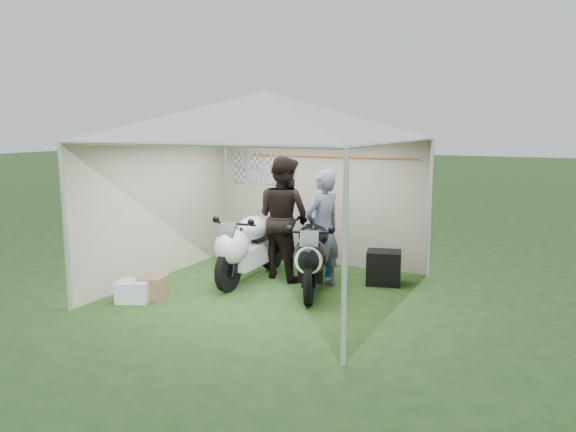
% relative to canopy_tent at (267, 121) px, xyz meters
% --- Properties ---
extents(ground, '(80.00, 80.00, 0.00)m').
position_rel_canopy_tent_xyz_m(ground, '(0.00, -0.03, -2.58)').
color(ground, '#26461B').
rests_on(ground, ground).
extents(canopy_tent, '(5.66, 5.66, 3.00)m').
position_rel_canopy_tent_xyz_m(canopy_tent, '(0.00, 0.00, 0.00)').
color(canopy_tent, silver).
rests_on(canopy_tent, ground).
extents(motorcycle_white, '(0.54, 2.19, 1.08)m').
position_rel_canopy_tent_xyz_m(motorcycle_white, '(-0.54, 0.34, -1.97)').
color(motorcycle_white, black).
rests_on(motorcycle_white, ground).
extents(motorcycle_black, '(0.99, 2.08, 1.06)m').
position_rel_canopy_tent_xyz_m(motorcycle_black, '(0.63, 0.26, -1.98)').
color(motorcycle_black, black).
rests_on(motorcycle_black, ground).
extents(paddock_stand, '(0.51, 0.40, 0.33)m').
position_rel_canopy_tent_xyz_m(paddock_stand, '(0.31, 1.19, -2.41)').
color(paddock_stand, '#1234BB').
rests_on(paddock_stand, ground).
extents(person_dark_jacket, '(1.16, 1.02, 2.02)m').
position_rel_canopy_tent_xyz_m(person_dark_jacket, '(-0.13, 0.78, -1.57)').
color(person_dark_jacket, black).
rests_on(person_dark_jacket, ground).
extents(person_blue_jacket, '(0.67, 0.80, 1.85)m').
position_rel_canopy_tent_xyz_m(person_blue_jacket, '(0.68, 0.51, -1.65)').
color(person_blue_jacket, slate).
rests_on(person_blue_jacket, ground).
extents(equipment_box, '(0.63, 0.55, 0.54)m').
position_rel_canopy_tent_xyz_m(equipment_box, '(1.49, 1.13, -2.31)').
color(equipment_box, black).
rests_on(equipment_box, ground).
extents(crate_0, '(0.55, 0.50, 0.30)m').
position_rel_canopy_tent_xyz_m(crate_0, '(-1.48, -1.34, -2.42)').
color(crate_0, silver).
rests_on(crate_0, ground).
extents(crate_1, '(0.46, 0.46, 0.33)m').
position_rel_canopy_tent_xyz_m(crate_1, '(-1.34, -1.10, -2.41)').
color(crate_1, olive).
rests_on(crate_1, ground).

